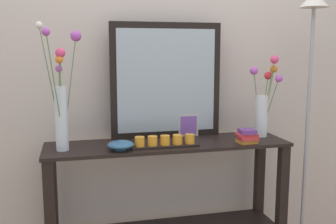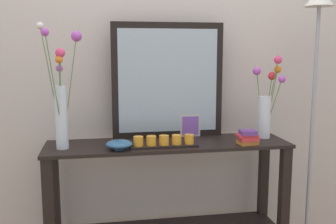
{
  "view_description": "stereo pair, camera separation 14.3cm",
  "coord_description": "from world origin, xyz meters",
  "views": [
    {
      "loc": [
        -0.54,
        -2.24,
        1.38
      ],
      "look_at": [
        0.0,
        0.0,
        1.01
      ],
      "focal_mm": 41.98,
      "sensor_mm": 36.0,
      "label": 1
    },
    {
      "loc": [
        -0.4,
        -2.27,
        1.38
      ],
      "look_at": [
        0.0,
        0.0,
        1.01
      ],
      "focal_mm": 41.98,
      "sensor_mm": 36.0,
      "label": 2
    }
  ],
  "objects": [
    {
      "name": "vase_right",
      "position": [
        0.64,
        0.04,
        1.03
      ],
      "size": [
        0.19,
        0.18,
        0.52
      ],
      "color": "silver",
      "rests_on": "console_table"
    },
    {
      "name": "tall_vase_left",
      "position": [
        -0.61,
        -0.03,
        1.11
      ],
      "size": [
        0.24,
        0.23,
        0.7
      ],
      "color": "silver",
      "rests_on": "console_table"
    },
    {
      "name": "picture_frame_small",
      "position": [
        0.17,
        0.15,
        0.9
      ],
      "size": [
        0.13,
        0.01,
        0.14
      ],
      "color": "#B7B2AD",
      "rests_on": "console_table"
    },
    {
      "name": "decorative_bowl",
      "position": [
        -0.3,
        -0.11,
        0.86
      ],
      "size": [
        0.15,
        0.15,
        0.05
      ],
      "color": "#2D5B84",
      "rests_on": "console_table"
    },
    {
      "name": "mirror_leaning",
      "position": [
        0.03,
        0.16,
        1.19
      ],
      "size": [
        0.7,
        0.03,
        0.72
      ],
      "color": "black",
      "rests_on": "console_table"
    },
    {
      "name": "wall_back",
      "position": [
        0.0,
        0.31,
        1.35
      ],
      "size": [
        6.4,
        0.08,
        2.7
      ],
      "primitive_type": "cube",
      "color": "beige",
      "rests_on": "ground"
    },
    {
      "name": "book_stack",
      "position": [
        0.46,
        -0.12,
        0.87
      ],
      "size": [
        0.13,
        0.1,
        0.09
      ],
      "color": "orange",
      "rests_on": "console_table"
    },
    {
      "name": "floor_lamp",
      "position": [
        0.93,
        -0.02,
        1.18
      ],
      "size": [
        0.24,
        0.24,
        1.74
      ],
      "color": "#9E9EA3",
      "rests_on": "ground"
    },
    {
      "name": "candle_tray",
      "position": [
        -0.04,
        -0.09,
        0.86
      ],
      "size": [
        0.39,
        0.09,
        0.07
      ],
      "color": "black",
      "rests_on": "console_table"
    },
    {
      "name": "console_table",
      "position": [
        0.0,
        0.0,
        0.52
      ],
      "size": [
        1.46,
        0.39,
        0.83
      ],
      "color": "black",
      "rests_on": "ground"
    }
  ]
}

